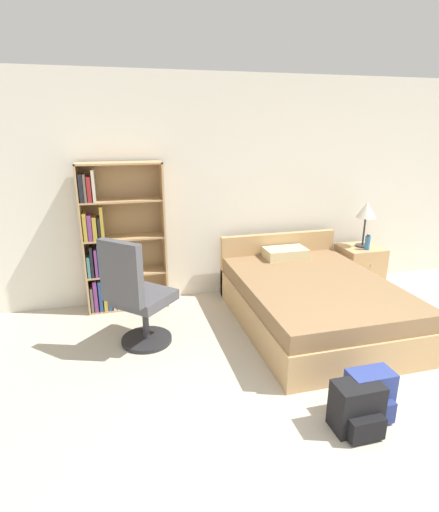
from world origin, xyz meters
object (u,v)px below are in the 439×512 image
bookshelf (113,245)px  table_lamp (366,212)px  nightstand (359,267)px  backpack_black (357,408)px  backpack_blue (370,396)px  office_chair (137,298)px  bed (311,300)px  water_bottle (367,243)px

bookshelf → table_lamp: 3.09m
nightstand → table_lamp: size_ratio=0.98×
backpack_black → backpack_blue: backpack_blue is taller
table_lamp → office_chair: bearing=-164.8°
bed → table_lamp: (1.09, 0.76, 0.74)m
water_bottle → backpack_black: 2.66m
backpack_blue → bed: bearing=79.9°
backpack_blue → table_lamp: bearing=58.5°
bookshelf → backpack_black: size_ratio=4.66×
bed → table_lamp: size_ratio=3.60×
office_chair → nightstand: 2.98m
table_lamp → backpack_black: 2.87m
table_lamp → bookshelf: bearing=177.1°
water_bottle → backpack_blue: 2.50m
bookshelf → backpack_black: (1.57, -2.45, -0.60)m
nightstand → water_bottle: water_bottle is taller
bookshelf → table_lamp: bearing=-2.9°
office_chair → water_bottle: size_ratio=5.75×
backpack_blue → office_chair: bearing=137.8°
office_chair → table_lamp: bearing=15.2°
table_lamp → nightstand: bearing=-146.5°
bed → office_chair: office_chair is taller
table_lamp → water_bottle: bearing=-101.3°
office_chair → water_bottle: (2.87, 0.65, 0.14)m
office_chair → backpack_blue: office_chair is taller
bookshelf → table_lamp: size_ratio=2.93×
table_lamp → backpack_blue: (-1.35, -2.20, -0.83)m
bed → water_bottle: bearing=30.3°
bed → nightstand: bearing=34.8°
bookshelf → backpack_blue: bearing=-53.6°
bed → office_chair: (-1.81, -0.03, 0.25)m
office_chair → backpack_blue: (1.55, -1.41, -0.34)m
bookshelf → bed: 2.25m
table_lamp → backpack_blue: table_lamp is taller
nightstand → backpack_blue: nightstand is taller
nightstand → backpack_black: size_ratio=1.56×
bookshelf → office_chair: (0.18, -0.95, -0.25)m
water_bottle → table_lamp: bearing=78.7°
backpack_blue → water_bottle: bearing=57.4°
backpack_black → backpack_blue: 0.19m
bed → backpack_blue: bearing=-100.1°
backpack_black → office_chair: bearing=132.7°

